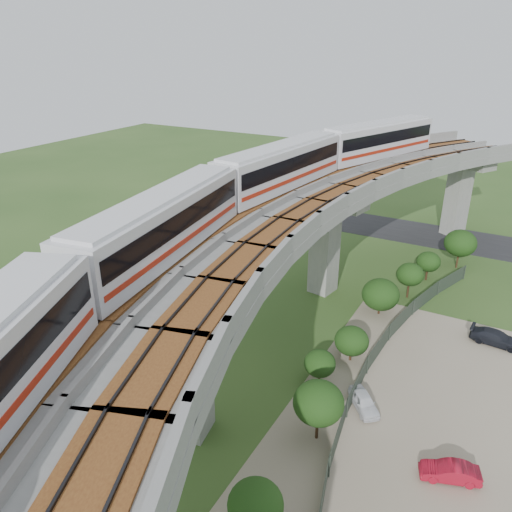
{
  "coord_description": "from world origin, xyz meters",
  "views": [
    {
      "loc": [
        15.6,
        -29.13,
        21.82
      ],
      "look_at": [
        -0.16,
        -0.56,
        7.5
      ],
      "focal_mm": 35.0,
      "sensor_mm": 36.0,
      "label": 1
    }
  ],
  "objects_px": {
    "car_dark": "(496,338)",
    "car_red": "(450,472)",
    "car_white": "(364,402)",
    "metro_train": "(254,197)"
  },
  "relations": [
    {
      "from": "car_red",
      "to": "car_dark",
      "type": "xyz_separation_m",
      "value": [
        0.91,
        15.26,
        0.03
      ]
    },
    {
      "from": "car_dark",
      "to": "car_red",
      "type": "bearing_deg",
      "value": -179.34
    },
    {
      "from": "metro_train",
      "to": "car_white",
      "type": "relative_size",
      "value": 20.27
    },
    {
      "from": "car_white",
      "to": "car_dark",
      "type": "height_order",
      "value": "car_dark"
    },
    {
      "from": "car_white",
      "to": "car_red",
      "type": "bearing_deg",
      "value": -69.36
    },
    {
      "from": "metro_train",
      "to": "car_red",
      "type": "distance_m",
      "value": 19.53
    },
    {
      "from": "car_red",
      "to": "car_dark",
      "type": "height_order",
      "value": "car_dark"
    },
    {
      "from": "car_white",
      "to": "car_dark",
      "type": "bearing_deg",
      "value": 20.76
    },
    {
      "from": "car_white",
      "to": "metro_train",
      "type": "bearing_deg",
      "value": 128.6
    },
    {
      "from": "metro_train",
      "to": "car_dark",
      "type": "bearing_deg",
      "value": 33.21
    }
  ]
}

